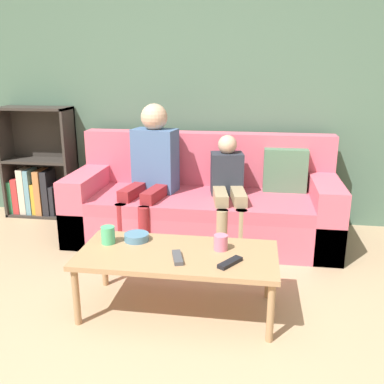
# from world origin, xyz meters

# --- Properties ---
(wall_back) EXTENTS (12.00, 0.06, 2.60)m
(wall_back) POSITION_xyz_m (0.00, 2.42, 1.30)
(wall_back) COLOR #4C6B56
(wall_back) RESTS_ON ground_plane
(couch) EXTENTS (2.20, 0.84, 0.86)m
(couch) POSITION_xyz_m (0.02, 1.91, 0.28)
(couch) COLOR #DB5B70
(couch) RESTS_ON ground_plane
(bookshelf) EXTENTS (0.67, 0.28, 1.06)m
(bookshelf) POSITION_xyz_m (-1.65, 2.26, 0.40)
(bookshelf) COLOR #332D28
(bookshelf) RESTS_ON ground_plane
(coffee_table) EXTENTS (1.16, 0.54, 0.38)m
(coffee_table) POSITION_xyz_m (0.01, 0.73, 0.34)
(coffee_table) COLOR #A87F56
(coffee_table) RESTS_ON ground_plane
(person_adult) EXTENTS (0.43, 0.64, 1.13)m
(person_adult) POSITION_xyz_m (-0.41, 1.83, 0.65)
(person_adult) COLOR maroon
(person_adult) RESTS_ON ground_plane
(person_child) EXTENTS (0.34, 0.62, 0.89)m
(person_child) POSITION_xyz_m (0.23, 1.79, 0.50)
(person_child) COLOR #9E8966
(person_child) RESTS_ON ground_plane
(cup_near) EXTENTS (0.08, 0.08, 0.11)m
(cup_near) POSITION_xyz_m (-0.44, 0.80, 0.43)
(cup_near) COLOR #4CB77A
(cup_near) RESTS_ON coffee_table
(cup_far) EXTENTS (0.08, 0.08, 0.09)m
(cup_far) POSITION_xyz_m (0.25, 0.81, 0.42)
(cup_far) COLOR pink
(cup_far) RESTS_ON coffee_table
(tv_remote_0) EXTENTS (0.13, 0.17, 0.02)m
(tv_remote_0) POSITION_xyz_m (0.32, 0.62, 0.39)
(tv_remote_0) COLOR black
(tv_remote_0) RESTS_ON coffee_table
(tv_remote_1) EXTENTS (0.09, 0.18, 0.02)m
(tv_remote_1) POSITION_xyz_m (0.02, 0.64, 0.39)
(tv_remote_1) COLOR #47474C
(tv_remote_1) RESTS_ON coffee_table
(snack_bowl) EXTENTS (0.15, 0.15, 0.05)m
(snack_bowl) POSITION_xyz_m (-0.28, 0.87, 0.40)
(snack_bowl) COLOR teal
(snack_bowl) RESTS_ON coffee_table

